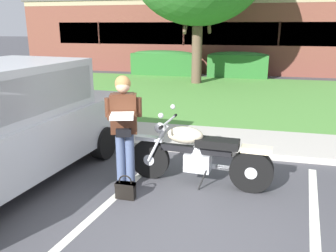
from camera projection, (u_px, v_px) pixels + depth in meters
ground_plane at (179, 231)px, 4.23m from camera, size 140.00×140.00×0.00m
curb_strip at (209, 150)px, 6.80m from camera, size 60.00×0.20×0.12m
concrete_walk at (214, 138)px, 7.60m from camera, size 60.00×1.50×0.08m
grass_lawn at (231, 95)px, 12.32m from camera, size 60.00×8.61×0.06m
stall_stripe_0 at (99, 211)px, 4.68m from camera, size 0.65×4.38×0.01m
stall_stripe_1 at (315, 240)px, 4.05m from camera, size 0.65×4.38×0.01m
motorcycle at (205, 155)px, 5.34m from camera, size 2.24×0.82×1.18m
rider_person at (124, 123)px, 5.14m from camera, size 0.54×0.65×1.70m
handbag at (126, 189)px, 4.99m from camera, size 0.28×0.13×0.36m
hedge_left at (163, 62)px, 17.21m from camera, size 3.07×0.90×1.24m
hedge_center_left at (238, 64)px, 16.38m from camera, size 2.75×0.90×1.24m
brick_building at (274, 33)px, 22.06m from camera, size 27.54×11.78×3.86m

